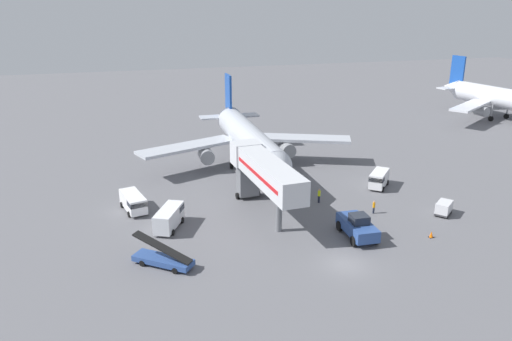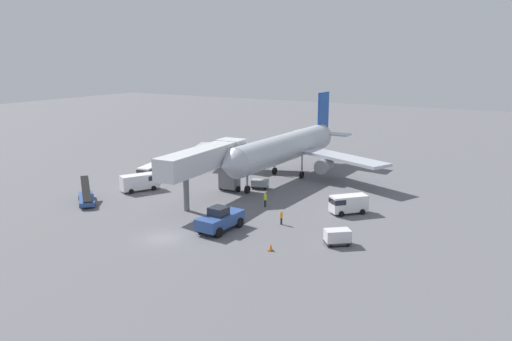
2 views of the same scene
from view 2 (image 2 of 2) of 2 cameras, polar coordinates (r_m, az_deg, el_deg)
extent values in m
plane|color=slate|center=(54.13, -10.46, -7.50)|extent=(300.00, 300.00, 0.00)
cylinder|color=#B7BCC6|center=(77.33, 3.11, 2.54)|extent=(4.80, 26.28, 4.21)
cone|color=#B7BCC6|center=(65.11, -3.11, 0.55)|extent=(4.19, 3.19, 4.12)
cone|color=#B7BCC6|center=(91.01, 7.83, 4.22)|extent=(4.11, 4.91, 4.00)
cube|color=#1947A3|center=(89.41, 7.59, 6.58)|extent=(0.45, 3.80, 6.73)
cube|color=#B7BCC6|center=(88.58, 8.92, 4.08)|extent=(5.11, 2.87, 0.24)
cube|color=#B7BCC6|center=(90.63, 5.98, 4.36)|extent=(5.11, 2.87, 0.24)
cube|color=#B7BCC6|center=(75.71, 9.76, 1.41)|extent=(15.42, 9.47, 0.44)
cube|color=#B7BCC6|center=(83.80, -1.49, 2.71)|extent=(15.51, 8.90, 0.44)
cylinder|color=gray|center=(76.18, 7.69, 0.53)|extent=(2.19, 2.81, 2.12)
cylinder|color=gray|center=(81.96, -0.32, 1.53)|extent=(2.19, 2.81, 2.12)
cylinder|color=gray|center=(69.32, -0.99, -0.98)|extent=(0.28, 0.28, 2.94)
cylinder|color=black|center=(69.69, -0.98, -2.15)|extent=(0.37, 1.11, 1.10)
cylinder|color=gray|center=(78.14, 5.20, 0.57)|extent=(0.28, 0.28, 2.94)
cylinder|color=black|center=(78.47, 5.18, -0.48)|extent=(0.37, 1.11, 1.10)
cylinder|color=gray|center=(80.37, 2.12, 0.96)|extent=(0.28, 0.28, 2.94)
cylinder|color=black|center=(80.68, 2.11, -0.06)|extent=(0.37, 1.11, 1.10)
cube|color=silver|center=(63.79, -6.42, 1.19)|extent=(3.87, 15.07, 2.70)
cube|color=red|center=(64.62, -7.55, 1.32)|extent=(0.77, 12.51, 0.44)
cube|color=silver|center=(70.50, -2.81, 2.39)|extent=(3.61, 3.00, 2.84)
cube|color=#232833|center=(71.57, -2.29, 2.76)|extent=(3.31, 0.43, 0.90)
cube|color=slate|center=(70.69, -3.02, -0.38)|extent=(2.65, 1.95, 4.05)
cylinder|color=black|center=(71.89, -3.98, -1.83)|extent=(0.35, 0.82, 0.80)
cylinder|color=black|center=(70.51, -2.00, -2.10)|extent=(0.35, 0.82, 0.80)
cylinder|color=slate|center=(62.23, -7.86, -2.53)|extent=(0.70, 0.70, 4.45)
cube|color=#2D4C8E|center=(55.31, -4.04, -5.57)|extent=(2.82, 6.00, 1.25)
cube|color=#232833|center=(54.75, -4.25, -4.58)|extent=(1.86, 1.89, 0.90)
cylinder|color=black|center=(53.39, -4.25, -6.97)|extent=(0.45, 1.12, 1.10)
cylinder|color=black|center=(54.81, -6.26, -6.48)|extent=(0.45, 1.12, 1.10)
cylinder|color=black|center=(56.28, -1.87, -5.88)|extent=(0.45, 1.12, 1.10)
cylinder|color=black|center=(57.63, -3.83, -5.44)|extent=(0.45, 1.12, 1.10)
cube|color=#2D4C8E|center=(68.67, -18.54, -3.05)|extent=(5.81, 5.18, 0.55)
cube|color=black|center=(68.32, -18.62, -1.96)|extent=(5.33, 4.57, 2.10)
cylinder|color=black|center=(70.47, -19.27, -2.94)|extent=(0.60, 0.55, 0.60)
cylinder|color=black|center=(70.51, -17.89, -2.82)|extent=(0.60, 0.55, 0.60)
cylinder|color=black|center=(66.99, -19.18, -3.74)|extent=(0.60, 0.55, 0.60)
cylinder|color=black|center=(67.03, -17.73, -3.62)|extent=(0.60, 0.55, 0.60)
cube|color=white|center=(79.55, -11.72, -0.04)|extent=(3.10, 5.58, 1.80)
cube|color=#1E232D|center=(77.95, -12.38, -0.04)|extent=(2.34, 2.09, 0.58)
cylinder|color=black|center=(77.90, -11.67, -0.96)|extent=(0.50, 0.74, 0.68)
cylinder|color=black|center=(78.84, -12.88, -0.85)|extent=(0.50, 0.74, 0.68)
cylinder|color=black|center=(80.67, -10.53, -0.43)|extent=(0.50, 0.74, 0.68)
cylinder|color=black|center=(81.58, -11.72, -0.33)|extent=(0.50, 0.74, 0.68)
cube|color=white|center=(72.75, -12.95, -1.22)|extent=(4.03, 5.55, 2.04)
cube|color=#1E232D|center=(73.25, -11.66, -0.70)|extent=(2.46, 2.36, 0.65)
cylinder|color=black|center=(74.36, -11.98, -1.64)|extent=(0.61, 0.76, 0.68)
cylinder|color=black|center=(72.72, -11.46, -1.94)|extent=(0.61, 0.76, 0.68)
cylinder|color=black|center=(73.31, -14.35, -1.97)|extent=(0.61, 0.76, 0.68)
cylinder|color=black|center=(71.65, -13.88, -2.29)|extent=(0.61, 0.76, 0.68)
cube|color=white|center=(61.86, 10.39, -3.65)|extent=(4.34, 4.50, 1.94)
cube|color=#1E232D|center=(61.08, 9.14, -3.40)|extent=(2.31, 2.29, 0.62)
cylinder|color=black|center=(60.79, 9.57, -4.82)|extent=(0.70, 0.72, 0.68)
cylinder|color=black|center=(62.27, 8.86, -4.37)|extent=(0.70, 0.72, 0.68)
cylinder|color=black|center=(62.03, 11.86, -4.56)|extent=(0.70, 0.72, 0.68)
cylinder|color=black|center=(63.48, 11.11, -4.12)|extent=(0.70, 0.72, 0.68)
cube|color=#38383D|center=(72.22, 0.44, -1.82)|extent=(2.66, 2.03, 0.22)
cube|color=#999EA5|center=(72.08, 0.45, -1.39)|extent=(2.66, 2.03, 0.91)
cylinder|color=black|center=(72.68, 1.18, -1.82)|extent=(0.38, 0.23, 0.36)
cylinder|color=black|center=(71.50, 0.99, -2.07)|extent=(0.38, 0.23, 0.36)
cylinder|color=black|center=(73.00, -0.09, -1.75)|extent=(0.38, 0.23, 0.36)
cylinder|color=black|center=(71.83, -0.30, -1.99)|extent=(0.38, 0.23, 0.36)
cube|color=#38383D|center=(52.04, 9.13, -7.95)|extent=(2.88, 2.74, 0.22)
cube|color=silver|center=(51.79, 9.16, -7.22)|extent=(2.88, 2.74, 1.20)
cylinder|color=black|center=(51.22, 8.42, -8.41)|extent=(0.35, 0.32, 0.36)
cylinder|color=black|center=(52.43, 7.98, -7.88)|extent=(0.35, 0.32, 0.36)
cylinder|color=black|center=(51.74, 10.30, -8.26)|extent=(0.35, 0.32, 0.36)
cylinder|color=black|center=(52.94, 9.82, -7.74)|extent=(0.35, 0.32, 0.36)
cylinder|color=#1E2333|center=(63.69, 1.03, -3.72)|extent=(0.29, 0.29, 0.89)
cylinder|color=#D8EA19|center=(63.46, 1.04, -3.03)|extent=(0.39, 0.39, 0.70)
sphere|color=tan|center=(63.33, 1.04, -2.60)|extent=(0.24, 0.24, 0.24)
cylinder|color=#1E2333|center=(57.31, 2.87, -5.71)|extent=(0.28, 0.28, 0.77)
cylinder|color=orange|center=(57.09, 2.88, -5.06)|extent=(0.37, 0.37, 0.61)
sphere|color=tan|center=(56.96, 2.88, -4.65)|extent=(0.21, 0.21, 0.21)
cube|color=black|center=(50.04, 1.67, -9.00)|extent=(0.48, 0.48, 0.03)
cone|color=orange|center=(49.90, 1.67, -8.61)|extent=(0.40, 0.40, 0.70)
camera|label=1|loc=(54.21, -61.22, 12.03)|focal=34.82mm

